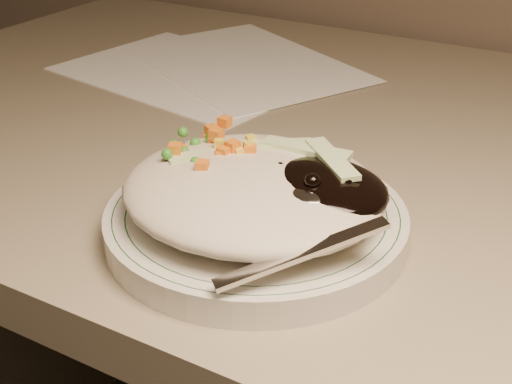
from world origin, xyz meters
The scene contains 5 objects.
desk centered at (0.00, 1.38, 0.54)m, with size 1.40×0.70×0.74m.
plate centered at (-0.09, 1.17, 0.75)m, with size 0.22×0.22×0.02m, color silver.
plate_rim centered at (-0.09, 1.17, 0.76)m, with size 0.21×0.21×0.00m.
meal centered at (-0.09, 1.17, 0.78)m, with size 0.21×0.19×0.05m.
papers centered at (-0.33, 1.48, 0.74)m, with size 0.38×0.35×0.00m.
Camera 1 is at (0.13, 0.78, 1.02)m, focal length 50.00 mm.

